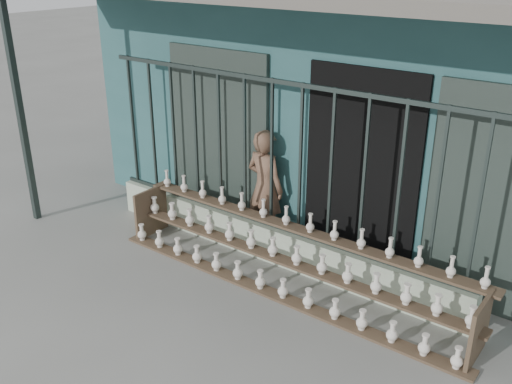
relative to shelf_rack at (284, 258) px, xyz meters
The scene contains 6 objects.
ground 1.07m from the shelf_rack, 118.31° to the right, with size 60.00×60.00×0.00m, color slate.
workshop_building 3.60m from the shelf_rack, 98.03° to the left, with size 7.40×6.60×3.21m.
parapet_wall 0.65m from the shelf_rack, 138.90° to the left, with size 5.00×0.20×0.45m, color #B7C7AB.
security_fence 1.17m from the shelf_rack, 138.90° to the left, with size 5.00×0.04×1.80m.
shelf_rack is the anchor object (origin of this frame).
elderly_woman 1.18m from the shelf_rack, 137.14° to the left, with size 0.56×0.36×1.52m, color brown.
Camera 1 is at (3.57, -3.76, 3.53)m, focal length 40.00 mm.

